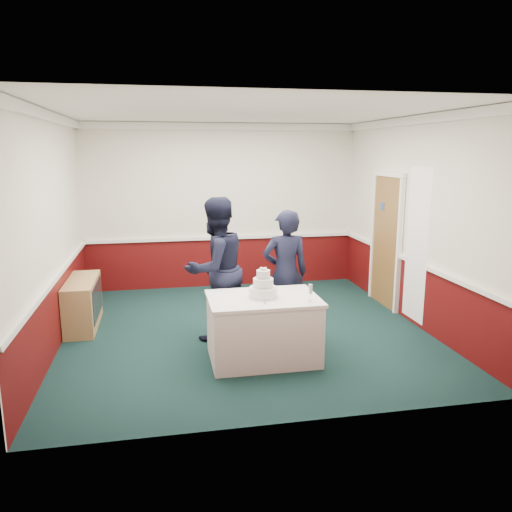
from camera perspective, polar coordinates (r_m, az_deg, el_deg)
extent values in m
plane|color=black|center=(7.17, -1.17, -8.51)|extent=(5.00, 5.00, 0.00)
cube|color=silver|center=(9.23, -3.87, 5.65)|extent=(5.00, 0.05, 3.00)
cube|color=silver|center=(6.83, -22.16, 2.59)|extent=(0.05, 5.00, 3.00)
cube|color=silver|center=(7.62, 17.49, 3.80)|extent=(0.05, 5.00, 3.00)
cube|color=white|center=(6.74, -1.28, 15.93)|extent=(5.00, 5.00, 0.05)
cube|color=#49090A|center=(9.40, -3.79, -0.72)|extent=(5.00, 0.02, 0.90)
cube|color=white|center=(9.30, -3.82, 2.10)|extent=(4.98, 0.05, 0.06)
cube|color=white|center=(9.17, -3.99, 14.56)|extent=(5.00, 0.08, 0.12)
cube|color=brown|center=(8.38, 14.66, 1.55)|extent=(0.05, 0.90, 2.10)
cube|color=#234799|center=(8.42, 14.24, 5.54)|extent=(0.01, 0.12, 0.12)
cube|color=white|center=(7.42, 17.88, 1.22)|extent=(0.02, 0.60, 2.20)
cube|color=#9D824C|center=(7.64, -19.19, -5.13)|extent=(0.40, 1.20, 0.70)
cube|color=black|center=(7.60, -17.68, -4.73)|extent=(0.01, 1.00, 0.50)
cube|color=white|center=(6.12, 0.82, -8.39)|extent=(1.28, 0.88, 0.76)
cube|color=white|center=(5.99, 0.83, -4.89)|extent=(1.32, 0.92, 0.04)
cylinder|color=white|center=(5.97, 0.83, -4.16)|extent=(0.34, 0.34, 0.12)
cylinder|color=silver|center=(5.98, 0.83, -4.59)|extent=(0.35, 0.35, 0.03)
cylinder|color=white|center=(5.94, 0.83, -3.09)|extent=(0.24, 0.24, 0.11)
cylinder|color=silver|center=(5.95, 0.83, -3.49)|extent=(0.25, 0.25, 0.02)
cylinder|color=white|center=(5.91, 0.84, -2.11)|extent=(0.16, 0.16, 0.10)
cylinder|color=silver|center=(5.92, 0.84, -2.47)|extent=(0.17, 0.17, 0.02)
sphere|color=#EDE5C9|center=(5.90, 0.84, -1.48)|extent=(0.03, 0.03, 0.03)
sphere|color=#EDE5C9|center=(5.92, 1.07, -1.43)|extent=(0.03, 0.03, 0.03)
sphere|color=#EDE5C9|center=(5.92, 0.60, -1.43)|extent=(0.03, 0.03, 0.03)
sphere|color=#EDE5C9|center=(5.88, 1.05, -1.52)|extent=(0.03, 0.03, 0.03)
sphere|color=#EDE5C9|center=(5.88, 0.61, -1.51)|extent=(0.03, 0.03, 0.03)
cube|color=silver|center=(5.79, 0.95, -5.26)|extent=(0.02, 0.22, 0.00)
cylinder|color=silver|center=(5.85, 6.21, -5.15)|extent=(0.05, 0.05, 0.01)
cylinder|color=silver|center=(5.84, 6.23, -4.71)|extent=(0.01, 0.01, 0.09)
cylinder|color=silver|center=(5.81, 6.25, -3.77)|extent=(0.04, 0.04, 0.11)
imported|color=black|center=(6.68, -4.63, -1.48)|extent=(1.17, 1.11, 1.92)
imported|color=black|center=(6.80, 3.37, -1.99)|extent=(0.64, 0.43, 1.74)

